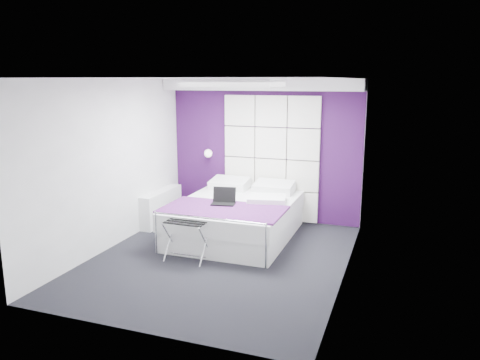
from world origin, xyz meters
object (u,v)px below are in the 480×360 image
object	(u,v)px
bed	(236,217)
nightstand	(224,189)
radiator	(161,207)
wall_lamp	(209,153)
luggage_rack	(188,240)
laptop	(224,200)

from	to	relation	value
bed	nightstand	bearing A→B (deg)	121.15
radiator	bed	world-z (taller)	bed
wall_lamp	nightstand	world-z (taller)	wall_lamp
luggage_rack	laptop	size ratio (longest dim) A/B	1.62
radiator	nightstand	size ratio (longest dim) A/B	2.67
wall_lamp	luggage_rack	distance (m)	2.50
radiator	nightstand	xyz separation A→B (m)	(0.96, 0.72, 0.25)
laptop	wall_lamp	bearing A→B (deg)	111.98
luggage_rack	nightstand	bearing A→B (deg)	98.47
nightstand	wall_lamp	bearing A→B (deg)	172.92
bed	wall_lamp	bearing A→B (deg)	131.61
radiator	nightstand	world-z (taller)	radiator
luggage_rack	laptop	distance (m)	1.00
radiator	bed	xyz separation A→B (m)	(1.57, -0.29, 0.04)
laptop	radiator	bearing A→B (deg)	148.16
radiator	bed	size ratio (longest dim) A/B	0.53
laptop	luggage_rack	bearing A→B (deg)	-114.64
wall_lamp	bed	bearing A→B (deg)	-48.39
wall_lamp	nightstand	size ratio (longest dim) A/B	0.33
luggage_rack	laptop	bearing A→B (deg)	76.19
nightstand	luggage_rack	distance (m)	2.23
wall_lamp	bed	distance (m)	1.66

